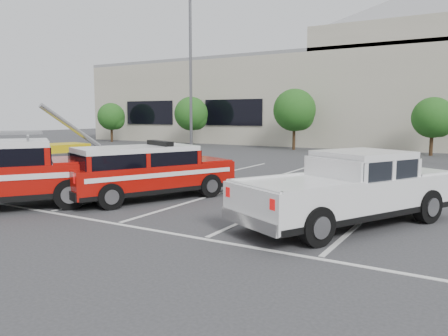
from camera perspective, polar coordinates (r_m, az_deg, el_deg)
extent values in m
plane|color=#313133|center=(13.80, -5.58, -4.77)|extent=(120.00, 120.00, 0.00)
cube|color=silver|center=(17.56, 3.14, -2.19)|extent=(23.00, 15.00, 0.01)
cube|color=beige|center=(43.63, 20.32, 8.14)|extent=(60.00, 15.00, 8.00)
cube|color=gray|center=(43.94, 20.55, 13.55)|extent=(60.00, 15.00, 0.30)
cube|color=beige|center=(42.27, 22.99, 14.88)|extent=(14.00, 12.00, 2.00)
pyramid|color=gray|center=(42.72, 23.16, 18.33)|extent=(15.98, 15.98, 3.20)
cylinder|color=#3F2B19|center=(46.63, -14.45, 4.26)|extent=(0.24, 0.24, 1.51)
sphere|color=#1D4412|center=(46.59, -14.52, 6.53)|extent=(2.77, 2.77, 2.77)
sphere|color=#1D4412|center=(46.45, -13.98, 6.03)|extent=(1.85, 1.85, 1.85)
cylinder|color=#3F2B19|center=(40.18, -4.30, 4.17)|extent=(0.24, 0.24, 1.67)
sphere|color=#1D4412|center=(40.13, -4.33, 7.09)|extent=(3.07, 3.07, 3.07)
sphere|color=#1D4412|center=(40.07, -3.69, 6.43)|extent=(2.05, 2.05, 2.05)
cylinder|color=#3F2B19|center=(35.41, 9.11, 3.85)|extent=(0.24, 0.24, 1.84)
sphere|color=#1D4412|center=(35.36, 9.18, 7.49)|extent=(3.37, 3.37, 3.37)
sphere|color=#1D4412|center=(35.40, 9.89, 6.65)|extent=(2.24, 2.24, 2.24)
cylinder|color=#3F2B19|center=(33.08, 25.44, 2.77)|extent=(0.24, 0.24, 1.51)
sphere|color=#1D4412|center=(33.01, 25.61, 5.97)|extent=(2.77, 2.77, 2.77)
sphere|color=#1D4412|center=(33.18, 26.29, 5.21)|extent=(1.85, 1.85, 1.85)
cube|color=#59595E|center=(28.05, -4.28, 1.44)|extent=(0.60, 0.60, 0.20)
cylinder|color=#59595E|center=(28.01, -4.37, 11.47)|extent=(0.18, 0.18, 10.00)
cube|color=#980C07|center=(14.81, -9.53, -1.05)|extent=(4.11, 5.81, 0.84)
cube|color=black|center=(14.54, -11.36, 1.29)|extent=(3.30, 4.30, 0.44)
cube|color=silver|center=(14.51, -11.39, 2.47)|extent=(3.23, 4.21, 0.16)
cube|color=black|center=(14.85, -8.37, 3.25)|extent=(1.46, 0.87, 0.15)
cube|color=silver|center=(11.53, 15.74, -3.29)|extent=(4.68, 6.37, 0.88)
cube|color=black|center=(11.85, 17.66, 0.19)|extent=(2.71, 2.80, 0.46)
cube|color=silver|center=(11.81, 17.71, 1.71)|extent=(2.65, 2.75, 0.17)
cube|color=#980C07|center=(14.73, -27.22, -1.34)|extent=(5.24, 6.09, 0.96)
cube|color=#59595E|center=(21.46, -20.56, 0.54)|extent=(3.00, 4.06, 1.12)
cube|color=#C1A40B|center=(21.39, -20.65, 2.43)|extent=(2.08, 2.54, 0.41)
cylinder|color=#A5A5A8|center=(21.62, -19.30, 5.08)|extent=(0.90, 2.94, 2.18)
cube|color=#59595E|center=(22.48, -25.14, 0.07)|extent=(1.26, 1.41, 0.71)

